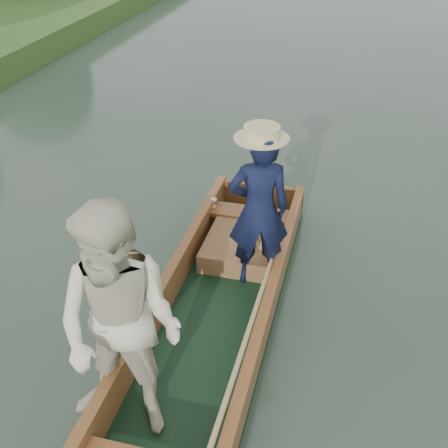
# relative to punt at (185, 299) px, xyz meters

# --- Properties ---
(ground) EXTENTS (120.00, 120.00, 0.00)m
(ground) POSITION_rel_punt_xyz_m (0.11, 0.29, -0.73)
(ground) COLOR #283D30
(ground) RESTS_ON ground
(punt) EXTENTS (1.44, 5.01, 2.04)m
(punt) POSITION_rel_punt_xyz_m (0.00, 0.00, 0.00)
(punt) COLOR black
(punt) RESTS_ON ground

